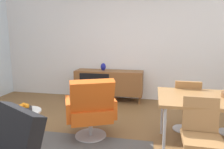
{
  "coord_description": "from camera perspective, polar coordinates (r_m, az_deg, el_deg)",
  "views": [
    {
      "loc": [
        0.68,
        -2.45,
        1.51
      ],
      "look_at": [
        0.11,
        0.36,
        0.99
      ],
      "focal_mm": 33.46,
      "sensor_mm": 36.0,
      "label": 1
    }
  ],
  "objects": [
    {
      "name": "dining_chair_back_left",
      "position": [
        3.53,
        19.54,
        -7.42
      ],
      "size": [
        0.41,
        0.43,
        0.86
      ],
      "color": "#9E7042",
      "rests_on": "ground_plane"
    },
    {
      "name": "dining_chair_front_left",
      "position": [
        2.51,
        23.19,
        -15.08
      ],
      "size": [
        0.41,
        0.43,
        0.86
      ],
      "color": "#9E7042",
      "rests_on": "ground_plane"
    },
    {
      "name": "sideboard",
      "position": [
        4.98,
        -0.89,
        -2.12
      ],
      "size": [
        1.6,
        0.45,
        0.72
      ],
      "color": "brown",
      "rests_on": "ground_plane"
    },
    {
      "name": "wall_back",
      "position": [
        5.1,
        3.84,
        9.04
      ],
      "size": [
        6.8,
        0.12,
        2.8
      ],
      "primitive_type": "cube",
      "color": "white",
      "rests_on": "ground_plane"
    },
    {
      "name": "fruit_bowl",
      "position": [
        3.08,
        -22.91,
        -8.45
      ],
      "size": [
        0.2,
        0.2,
        0.11
      ],
      "color": "#262628",
      "rests_on": "side_table_round"
    },
    {
      "name": "dining_table",
      "position": [
        3.02,
        27.9,
        -6.5
      ],
      "size": [
        1.6,
        0.9,
        0.74
      ],
      "color": "olive",
      "rests_on": "ground_plane"
    },
    {
      "name": "side_table_round",
      "position": [
        3.16,
        -22.59,
        -12.56
      ],
      "size": [
        0.44,
        0.44,
        0.52
      ],
      "color": "white",
      "rests_on": "ground_plane"
    },
    {
      "name": "vase_cobalt",
      "position": [
        4.94,
        -2.41,
        2.12
      ],
      "size": [
        0.12,
        0.12,
        0.17
      ],
      "color": "navy",
      "rests_on": "sideboard"
    },
    {
      "name": "lounge_chair_red",
      "position": [
        3.13,
        -5.82,
        -9.18
      ],
      "size": [
        0.86,
        0.84,
        0.95
      ],
      "color": "#D85919",
      "rests_on": "ground_plane"
    }
  ]
}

